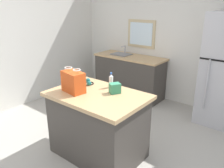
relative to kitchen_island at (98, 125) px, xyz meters
name	(u,v)px	position (x,y,z in m)	size (l,w,h in m)	color
ground	(96,163)	(0.12, -0.18, -0.46)	(6.27, 6.27, 0.00)	#ADA89E
back_wall	(184,36)	(0.11, 2.43, 0.94)	(5.01, 0.13, 2.79)	silver
kitchen_island	(98,125)	(0.00, 0.00, 0.00)	(1.25, 0.86, 0.91)	#423D38
sink_counter	(129,75)	(-0.92, 2.07, 0.01)	(1.58, 0.61, 1.10)	#423D38
shopping_bag	(73,82)	(-0.29, -0.14, 0.59)	(0.34, 0.23, 0.32)	#DB511E
small_box	(115,88)	(0.16, 0.17, 0.51)	(0.11, 0.13, 0.13)	#388E66
bottle	(111,81)	(-0.01, 0.30, 0.54)	(0.06, 0.06, 0.21)	white
ear_defenders	(89,82)	(-0.35, 0.20, 0.47)	(0.21, 0.21, 0.06)	black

